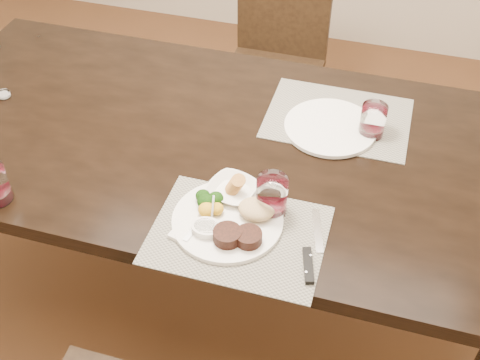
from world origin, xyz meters
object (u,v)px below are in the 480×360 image
(dinner_plate, at_px, (232,220))
(cracker_bowl, at_px, (232,190))
(chair_far, at_px, (277,53))
(wine_glass_near, at_px, (272,197))
(steak_knife, at_px, (311,257))
(far_plate, at_px, (330,127))

(dinner_plate, xyz_separation_m, cracker_bowl, (-0.03, 0.11, 0.00))
(chair_far, height_order, dinner_plate, chair_far)
(wine_glass_near, bearing_deg, steak_knife, -44.01)
(chair_far, xyz_separation_m, steak_knife, (0.40, -1.32, 0.26))
(chair_far, height_order, far_plate, chair_far)
(chair_far, distance_m, far_plate, 0.90)
(steak_knife, relative_size, wine_glass_near, 2.21)
(chair_far, bearing_deg, steak_knife, -73.02)
(dinner_plate, xyz_separation_m, wine_glass_near, (0.09, 0.08, 0.04))
(chair_far, relative_size, far_plate, 3.06)
(dinner_plate, xyz_separation_m, far_plate, (0.18, 0.48, -0.01))
(chair_far, bearing_deg, far_plate, -65.50)
(dinner_plate, bearing_deg, chair_far, 109.64)
(dinner_plate, relative_size, wine_glass_near, 2.56)
(steak_knife, xyz_separation_m, cracker_bowl, (-0.26, 0.16, 0.01))
(wine_glass_near, height_order, far_plate, wine_glass_near)
(cracker_bowl, distance_m, far_plate, 0.43)
(cracker_bowl, bearing_deg, far_plate, 60.02)
(dinner_plate, relative_size, steak_knife, 1.16)
(steak_knife, bearing_deg, dinner_plate, 150.41)
(chair_far, distance_m, steak_knife, 1.41)
(steak_knife, height_order, far_plate, same)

